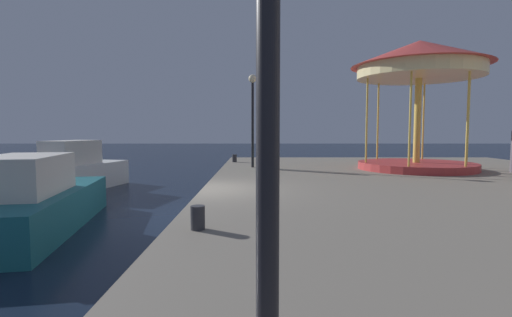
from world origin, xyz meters
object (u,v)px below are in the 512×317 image
Objects in this scene: lamp_post_mid_promenade at (253,104)px; carousel at (419,73)px; bollard_center at (198,218)px; motorboat_white at (74,172)px; person_mid_promenade at (266,147)px; motorboat_teal at (31,203)px; bollard_south at (235,158)px.

carousel is at bearing -7.42° from lamp_post_mid_promenade.
lamp_post_mid_promenade is 10.96m from bollard_center.
carousel reaches higher than motorboat_white.
person_mid_promenade is at bearing -51.65° from lamp_post_mid_promenade.
carousel is 1.36× the size of lamp_post_mid_promenade.
carousel is 7.12m from lamp_post_mid_promenade.
motorboat_teal is 9.87m from lamp_post_mid_promenade.
person_mid_promenade is at bearing 178.59° from carousel.
bollard_center is (4.50, -2.83, 0.30)m from motorboat_teal.
carousel reaches higher than bollard_south.
lamp_post_mid_promenade reaches higher than bollard_center.
motorboat_teal is 15.30× the size of bollard_center.
lamp_post_mid_promenade is 3.98m from bollard_south.
bollard_south is at bearing 109.10° from lamp_post_mid_promenade.
motorboat_white is 11.15m from bollard_center.
bollard_south is (-0.16, 13.43, 0.00)m from bollard_center.
lamp_post_mid_promenade reaches higher than bollard_south.
lamp_post_mid_promenade reaches higher than motorboat_teal.
person_mid_promenade is (5.92, 7.03, 1.04)m from motorboat_teal.
motorboat_white is 0.94× the size of carousel.
motorboat_white is 14.82m from carousel.
motorboat_white is at bearing -145.40° from bollard_south.
carousel is 7.08m from person_mid_promenade.
bollard_south is at bearing 34.60° from motorboat_white.
bollard_south is (-7.93, 3.72, -3.83)m from carousel.
carousel is at bearing 29.23° from motorboat_teal.
person_mid_promenade is (1.57, -3.57, 0.74)m from bollard_south.
motorboat_teal is at bearing 147.85° from bollard_center.
carousel is at bearing 2.51° from motorboat_white.
motorboat_teal is at bearing -130.08° from person_mid_promenade.
carousel reaches higher than motorboat_teal.
lamp_post_mid_promenade is 2.07× the size of person_mid_promenade.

